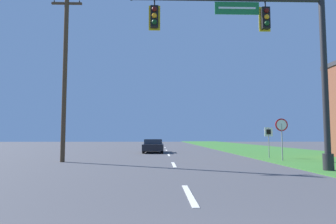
{
  "coord_description": "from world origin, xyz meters",
  "views": [
    {
      "loc": [
        -0.76,
        -1.65,
        1.47
      ],
      "look_at": [
        0.0,
        24.33,
        3.59
      ],
      "focal_mm": 32.0,
      "sensor_mm": 36.0,
      "label": 1
    }
  ],
  "objects_px": {
    "car_ahead": "(153,146)",
    "signal_mast": "(278,54)",
    "route_sign_post": "(269,136)",
    "stop_sign": "(282,130)",
    "utility_pole_near": "(65,71)"
  },
  "relations": [
    {
      "from": "stop_sign",
      "to": "car_ahead",
      "type": "bearing_deg",
      "value": 129.01
    },
    {
      "from": "route_sign_post",
      "to": "car_ahead",
      "type": "bearing_deg",
      "value": 136.26
    },
    {
      "from": "car_ahead",
      "to": "signal_mast",
      "type": "bearing_deg",
      "value": -69.1
    },
    {
      "from": "stop_sign",
      "to": "signal_mast",
      "type": "bearing_deg",
      "value": -112.84
    },
    {
      "from": "signal_mast",
      "to": "utility_pole_near",
      "type": "bearing_deg",
      "value": 155.11
    },
    {
      "from": "route_sign_post",
      "to": "utility_pole_near",
      "type": "bearing_deg",
      "value": -169.47
    },
    {
      "from": "car_ahead",
      "to": "stop_sign",
      "type": "height_order",
      "value": "stop_sign"
    },
    {
      "from": "utility_pole_near",
      "to": "signal_mast",
      "type": "bearing_deg",
      "value": -24.89
    },
    {
      "from": "car_ahead",
      "to": "stop_sign",
      "type": "distance_m",
      "value": 12.62
    },
    {
      "from": "signal_mast",
      "to": "car_ahead",
      "type": "xyz_separation_m",
      "value": [
        -5.71,
        14.96,
        -4.42
      ]
    },
    {
      "from": "signal_mast",
      "to": "stop_sign",
      "type": "relative_size",
      "value": 3.48
    },
    {
      "from": "signal_mast",
      "to": "route_sign_post",
      "type": "xyz_separation_m",
      "value": [
        2.19,
        7.39,
        -3.5
      ]
    },
    {
      "from": "stop_sign",
      "to": "route_sign_post",
      "type": "distance_m",
      "value": 2.22
    },
    {
      "from": "signal_mast",
      "to": "route_sign_post",
      "type": "bearing_deg",
      "value": 73.46
    },
    {
      "from": "signal_mast",
      "to": "stop_sign",
      "type": "xyz_separation_m",
      "value": [
        2.19,
        5.2,
        -3.16
      ]
    }
  ]
}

